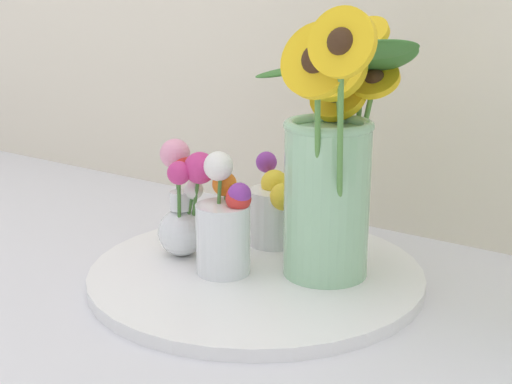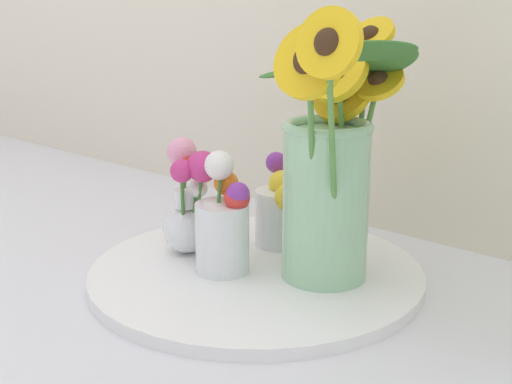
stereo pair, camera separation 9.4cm
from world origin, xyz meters
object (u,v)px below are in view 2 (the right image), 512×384
vase_small_center (224,223)px  vase_small_back (283,209)px  vase_bulb_right (188,201)px  mason_jar_sunflowers (330,169)px  serving_tray (256,274)px

vase_small_center → vase_small_back: vase_small_center is taller
vase_bulb_right → mason_jar_sunflowers: bearing=15.7°
mason_jar_sunflowers → vase_small_center: mason_jar_sunflowers is taller
mason_jar_sunflowers → vase_small_back: (-0.12, 0.06, -0.09)m
mason_jar_sunflowers → vase_bulb_right: bearing=-164.3°
serving_tray → mason_jar_sunflowers: mason_jar_sunflowers is taller
vase_small_back → serving_tray: bearing=-71.7°
mason_jar_sunflowers → vase_small_center: (-0.12, -0.07, -0.08)m
serving_tray → mason_jar_sunflowers: (0.09, 0.04, 0.15)m
vase_small_center → vase_small_back: bearing=91.6°
serving_tray → vase_bulb_right: (-0.11, -0.02, 0.09)m
vase_bulb_right → vase_small_back: 0.14m
vase_small_center → mason_jar_sunflowers: bearing=31.4°
serving_tray → mason_jar_sunflowers: bearing=23.8°
mason_jar_sunflowers → vase_bulb_right: mason_jar_sunflowers is taller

